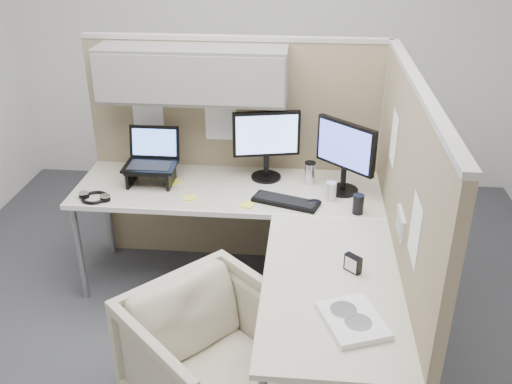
# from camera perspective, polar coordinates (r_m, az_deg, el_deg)

# --- Properties ---
(ground) EXTENTS (4.50, 4.50, 0.00)m
(ground) POSITION_cam_1_polar(r_m,az_deg,el_deg) (3.65, -1.99, -13.75)
(ground) COLOR #36363B
(ground) RESTS_ON ground
(partition_back) EXTENTS (2.00, 0.36, 1.63)m
(partition_back) POSITION_cam_1_polar(r_m,az_deg,el_deg) (3.85, -3.91, 7.36)
(partition_back) COLOR #8F7D5E
(partition_back) RESTS_ON ground
(partition_right) EXTENTS (0.07, 2.03, 1.63)m
(partition_right) POSITION_cam_1_polar(r_m,az_deg,el_deg) (3.14, 14.15, -3.72)
(partition_right) COLOR #8F7D5E
(partition_right) RESTS_ON ground
(desk) EXTENTS (2.00, 1.98, 0.73)m
(desk) POSITION_cam_1_polar(r_m,az_deg,el_deg) (3.34, 0.22, -3.46)
(desk) COLOR beige
(desk) RESTS_ON ground
(office_chair) EXTENTS (0.99, 0.99, 0.75)m
(office_chair) POSITION_cam_1_polar(r_m,az_deg,el_deg) (2.96, -4.40, -15.67)
(office_chair) COLOR beige
(office_chair) RESTS_ON ground
(monitor_left) EXTENTS (0.44, 0.20, 0.47)m
(monitor_left) POSITION_cam_1_polar(r_m,az_deg,el_deg) (3.72, 1.05, 5.24)
(monitor_left) COLOR black
(monitor_left) RESTS_ON desk
(monitor_right) EXTENTS (0.35, 0.32, 0.47)m
(monitor_right) POSITION_cam_1_polar(r_m,az_deg,el_deg) (3.58, 8.91, 4.01)
(monitor_right) COLOR black
(monitor_right) RESTS_ON desk
(laptop_station) EXTENTS (0.33, 0.29, 0.35)m
(laptop_station) POSITION_cam_1_polar(r_m,az_deg,el_deg) (3.79, -10.40, 2.86)
(laptop_station) COLOR black
(laptop_station) RESTS_ON desk
(keyboard) EXTENTS (0.43, 0.26, 0.02)m
(keyboard) POSITION_cam_1_polar(r_m,az_deg,el_deg) (3.50, 2.98, -0.96)
(keyboard) COLOR black
(keyboard) RESTS_ON desk
(mouse) EXTENTS (0.12, 0.09, 0.04)m
(mouse) POSITION_cam_1_polar(r_m,az_deg,el_deg) (3.49, 5.75, -1.06)
(mouse) COLOR black
(mouse) RESTS_ON desk
(travel_mug) EXTENTS (0.07, 0.07, 0.15)m
(travel_mug) POSITION_cam_1_polar(r_m,az_deg,el_deg) (3.74, 5.42, 1.92)
(travel_mug) COLOR silver
(travel_mug) RESTS_ON desk
(soda_can_green) EXTENTS (0.07, 0.07, 0.12)m
(soda_can_green) POSITION_cam_1_polar(r_m,az_deg,el_deg) (3.42, 10.19, -1.21)
(soda_can_green) COLOR black
(soda_can_green) RESTS_ON desk
(soda_can_silver) EXTENTS (0.07, 0.07, 0.12)m
(soda_can_silver) POSITION_cam_1_polar(r_m,az_deg,el_deg) (3.55, 7.50, 0.07)
(soda_can_silver) COLOR silver
(soda_can_silver) RESTS_ON desk
(sticky_note_a) EXTENTS (0.09, 0.09, 0.01)m
(sticky_note_a) POSITION_cam_1_polar(r_m,az_deg,el_deg) (3.59, -6.66, -0.58)
(sticky_note_a) COLOR #F4EF40
(sticky_note_a) RESTS_ON desk
(sticky_note_b) EXTENTS (0.10, 0.10, 0.01)m
(sticky_note_b) POSITION_cam_1_polar(r_m,az_deg,el_deg) (3.48, -0.85, -1.30)
(sticky_note_b) COLOR #F4EF40
(sticky_note_b) RESTS_ON desk
(sticky_note_c) EXTENTS (0.11, 0.11, 0.01)m
(sticky_note_c) POSITION_cam_1_polar(r_m,az_deg,el_deg) (3.81, -8.06, 1.01)
(sticky_note_c) COLOR #F4EF40
(sticky_note_c) RESTS_ON desk
(headphones) EXTENTS (0.21, 0.20, 0.03)m
(headphones) POSITION_cam_1_polar(r_m,az_deg,el_deg) (3.69, -15.83, -0.50)
(headphones) COLOR black
(headphones) RESTS_ON desk
(paper_stack) EXTENTS (0.33, 0.37, 0.03)m
(paper_stack) POSITION_cam_1_polar(r_m,az_deg,el_deg) (2.59, 9.65, -12.52)
(paper_stack) COLOR white
(paper_stack) RESTS_ON desk
(desk_clock) EXTENTS (0.09, 0.09, 0.09)m
(desk_clock) POSITION_cam_1_polar(r_m,az_deg,el_deg) (2.89, 9.66, -7.07)
(desk_clock) COLOR black
(desk_clock) RESTS_ON desk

